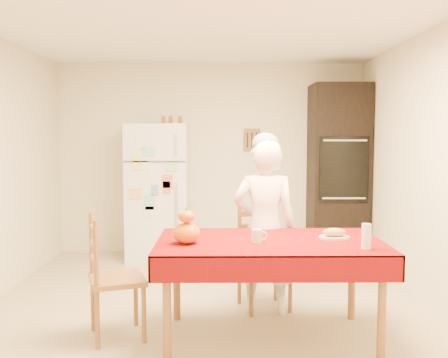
{
  "coord_description": "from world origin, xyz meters",
  "views": [
    {
      "loc": [
        0.12,
        -4.38,
        1.55
      ],
      "look_at": [
        0.16,
        0.2,
        1.15
      ],
      "focal_mm": 40.0,
      "sensor_mm": 36.0,
      "label": 1
    }
  ],
  "objects_px": {
    "chair_left": "(108,273)",
    "bread_plate": "(334,237)",
    "seated_woman": "(265,227)",
    "wine_glass": "(366,236)",
    "pumpkin_lower": "(187,233)",
    "chair_far": "(262,251)",
    "dining_table": "(269,249)",
    "oven_cabinet": "(338,172)",
    "refrigerator": "(159,192)",
    "coffee_mug": "(257,236)"
  },
  "relations": [
    {
      "from": "chair_left",
      "to": "bread_plate",
      "type": "distance_m",
      "value": 1.75
    },
    {
      "from": "seated_woman",
      "to": "wine_glass",
      "type": "height_order",
      "value": "seated_woman"
    },
    {
      "from": "chair_left",
      "to": "pumpkin_lower",
      "type": "bearing_deg",
      "value": -120.03
    },
    {
      "from": "seated_woman",
      "to": "bread_plate",
      "type": "xyz_separation_m",
      "value": [
        0.49,
        -0.49,
        0.01
      ]
    },
    {
      "from": "pumpkin_lower",
      "to": "chair_far",
      "type": "bearing_deg",
      "value": 53.07
    },
    {
      "from": "dining_table",
      "to": "wine_glass",
      "type": "distance_m",
      "value": 0.73
    },
    {
      "from": "chair_far",
      "to": "dining_table",
      "type": "bearing_deg",
      "value": -105.85
    },
    {
      "from": "dining_table",
      "to": "chair_left",
      "type": "xyz_separation_m",
      "value": [
        -1.23,
        0.01,
        -0.18
      ]
    },
    {
      "from": "seated_woman",
      "to": "pumpkin_lower",
      "type": "height_order",
      "value": "seated_woman"
    },
    {
      "from": "chair_far",
      "to": "oven_cabinet",
      "type": "bearing_deg",
      "value": 43.5
    },
    {
      "from": "chair_far",
      "to": "pumpkin_lower",
      "type": "height_order",
      "value": "chair_far"
    },
    {
      "from": "refrigerator",
      "to": "dining_table",
      "type": "distance_m",
      "value": 2.79
    },
    {
      "from": "dining_table",
      "to": "wine_glass",
      "type": "relative_size",
      "value": 9.66
    },
    {
      "from": "oven_cabinet",
      "to": "seated_woman",
      "type": "height_order",
      "value": "oven_cabinet"
    },
    {
      "from": "seated_woman",
      "to": "wine_glass",
      "type": "bearing_deg",
      "value": 132.97
    },
    {
      "from": "chair_far",
      "to": "bread_plate",
      "type": "bearing_deg",
      "value": -68.59
    },
    {
      "from": "oven_cabinet",
      "to": "chair_far",
      "type": "relative_size",
      "value": 2.32
    },
    {
      "from": "oven_cabinet",
      "to": "pumpkin_lower",
      "type": "xyz_separation_m",
      "value": [
        -1.75,
        -2.7,
        -0.26
      ]
    },
    {
      "from": "oven_cabinet",
      "to": "chair_left",
      "type": "bearing_deg",
      "value": -132.41
    },
    {
      "from": "oven_cabinet",
      "to": "coffee_mug",
      "type": "distance_m",
      "value": 2.96
    },
    {
      "from": "oven_cabinet",
      "to": "coffee_mug",
      "type": "height_order",
      "value": "oven_cabinet"
    },
    {
      "from": "dining_table",
      "to": "chair_left",
      "type": "height_order",
      "value": "chair_left"
    },
    {
      "from": "chair_left",
      "to": "pumpkin_lower",
      "type": "relative_size",
      "value": 4.64
    },
    {
      "from": "chair_far",
      "to": "bread_plate",
      "type": "relative_size",
      "value": 3.96
    },
    {
      "from": "dining_table",
      "to": "bread_plate",
      "type": "xyz_separation_m",
      "value": [
        0.51,
        0.06,
        0.08
      ]
    },
    {
      "from": "chair_far",
      "to": "bread_plate",
      "type": "distance_m",
      "value": 0.87
    },
    {
      "from": "oven_cabinet",
      "to": "wine_glass",
      "type": "bearing_deg",
      "value": -99.45
    },
    {
      "from": "coffee_mug",
      "to": "seated_woman",
      "type": "bearing_deg",
      "value": 79.48
    },
    {
      "from": "chair_far",
      "to": "bread_plate",
      "type": "height_order",
      "value": "chair_far"
    },
    {
      "from": "refrigerator",
      "to": "wine_glass",
      "type": "distance_m",
      "value": 3.35
    },
    {
      "from": "dining_table",
      "to": "pumpkin_lower",
      "type": "bearing_deg",
      "value": -170.07
    },
    {
      "from": "refrigerator",
      "to": "dining_table",
      "type": "relative_size",
      "value": 1.0
    },
    {
      "from": "refrigerator",
      "to": "chair_left",
      "type": "bearing_deg",
      "value": -91.73
    },
    {
      "from": "chair_far",
      "to": "seated_woman",
      "type": "distance_m",
      "value": 0.31
    },
    {
      "from": "chair_left",
      "to": "pumpkin_lower",
      "type": "distance_m",
      "value": 0.7
    },
    {
      "from": "coffee_mug",
      "to": "dining_table",
      "type": "bearing_deg",
      "value": 39.24
    },
    {
      "from": "oven_cabinet",
      "to": "dining_table",
      "type": "xyz_separation_m",
      "value": [
        -1.13,
        -2.59,
        -0.41
      ]
    },
    {
      "from": "chair_far",
      "to": "wine_glass",
      "type": "relative_size",
      "value": 5.4
    },
    {
      "from": "oven_cabinet",
      "to": "chair_left",
      "type": "relative_size",
      "value": 2.32
    },
    {
      "from": "refrigerator",
      "to": "oven_cabinet",
      "type": "xyz_separation_m",
      "value": [
        2.28,
        0.05,
        0.25
      ]
    },
    {
      "from": "chair_far",
      "to": "pumpkin_lower",
      "type": "distance_m",
      "value": 1.09
    },
    {
      "from": "coffee_mug",
      "to": "bread_plate",
      "type": "height_order",
      "value": "coffee_mug"
    },
    {
      "from": "dining_table",
      "to": "chair_far",
      "type": "bearing_deg",
      "value": 89.56
    },
    {
      "from": "seated_woman",
      "to": "coffee_mug",
      "type": "xyz_separation_m",
      "value": [
        -0.12,
        -0.63,
        0.05
      ]
    },
    {
      "from": "pumpkin_lower",
      "to": "wine_glass",
      "type": "xyz_separation_m",
      "value": [
        1.27,
        -0.18,
        0.01
      ]
    },
    {
      "from": "seated_woman",
      "to": "pumpkin_lower",
      "type": "bearing_deg",
      "value": 51.57
    },
    {
      "from": "refrigerator",
      "to": "seated_woman",
      "type": "distance_m",
      "value": 2.31
    },
    {
      "from": "dining_table",
      "to": "coffee_mug",
      "type": "bearing_deg",
      "value": -140.76
    },
    {
      "from": "oven_cabinet",
      "to": "chair_left",
      "type": "distance_m",
      "value": 3.54
    },
    {
      "from": "dining_table",
      "to": "pumpkin_lower",
      "type": "height_order",
      "value": "pumpkin_lower"
    }
  ]
}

